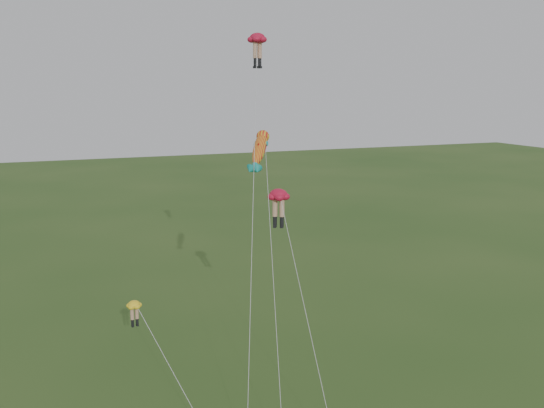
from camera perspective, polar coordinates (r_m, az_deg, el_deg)
name	(u,v)px	position (r m, az deg, el deg)	size (l,w,h in m)	color
legs_kite_red_high	(257,49)	(40.54, -1.40, 14.41)	(4.99, 9.83, 23.84)	#BB1331
legs_kite_red_mid	(279,200)	(40.52, 0.67, 0.38)	(2.16, 11.38, 13.69)	#BB1331
legs_kite_yellow	(139,314)	(36.32, -12.45, -10.10)	(4.27, 6.88, 8.23)	yellow
fish_kite	(260,149)	(39.17, -1.13, 5.20)	(3.00, 9.73, 17.90)	gold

